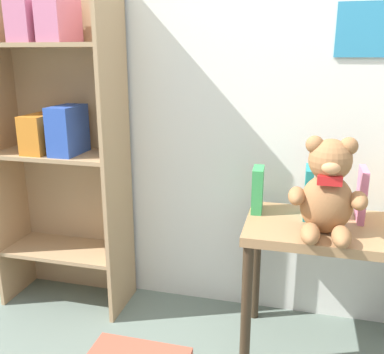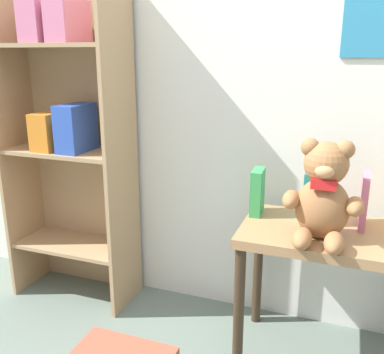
{
  "view_description": "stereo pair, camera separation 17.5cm",
  "coord_description": "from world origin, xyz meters",
  "px_view_note": "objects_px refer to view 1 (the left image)",
  "views": [
    {
      "loc": [
        0.13,
        -0.48,
        1.18
      ],
      "look_at": [
        -0.29,
        1.15,
        0.69
      ],
      "focal_mm": 40.0,
      "sensor_mm": 36.0,
      "label": 1
    },
    {
      "loc": [
        0.3,
        -0.43,
        1.18
      ],
      "look_at": [
        -0.29,
        1.15,
        0.69
      ],
      "focal_mm": 40.0,
      "sensor_mm": 36.0,
      "label": 2
    }
  ],
  "objects_px": {
    "book_standing_teal": "(308,192)",
    "book_standing_pink": "(362,194)",
    "teddy_bear": "(328,191)",
    "book_standing_green": "(258,190)",
    "display_table": "(331,247)",
    "bookshelf_side": "(60,132)"
  },
  "relations": [
    {
      "from": "book_standing_green",
      "to": "book_standing_pink",
      "type": "bearing_deg",
      "value": -2.08
    },
    {
      "from": "book_standing_green",
      "to": "book_standing_teal",
      "type": "relative_size",
      "value": 0.91
    },
    {
      "from": "display_table",
      "to": "teddy_bear",
      "type": "distance_m",
      "value": 0.27
    },
    {
      "from": "book_standing_green",
      "to": "bookshelf_side",
      "type": "bearing_deg",
      "value": 174.14
    },
    {
      "from": "bookshelf_side",
      "to": "book_standing_green",
      "type": "xyz_separation_m",
      "value": [
        0.91,
        -0.05,
        -0.19
      ]
    },
    {
      "from": "display_table",
      "to": "teddy_bear",
      "type": "bearing_deg",
      "value": -113.92
    },
    {
      "from": "book_standing_teal",
      "to": "bookshelf_side",
      "type": "bearing_deg",
      "value": 176.8
    },
    {
      "from": "teddy_bear",
      "to": "book_standing_green",
      "type": "xyz_separation_m",
      "value": [
        -0.26,
        0.17,
        -0.07
      ]
    },
    {
      "from": "display_table",
      "to": "book_standing_teal",
      "type": "height_order",
      "value": "book_standing_teal"
    },
    {
      "from": "book_standing_green",
      "to": "book_standing_teal",
      "type": "distance_m",
      "value": 0.2
    },
    {
      "from": "book_standing_green",
      "to": "book_standing_pink",
      "type": "xyz_separation_m",
      "value": [
        0.4,
        0.0,
        0.01
      ]
    },
    {
      "from": "book_standing_pink",
      "to": "bookshelf_side",
      "type": "bearing_deg",
      "value": 178.45
    },
    {
      "from": "display_table",
      "to": "book_standing_teal",
      "type": "distance_m",
      "value": 0.23
    },
    {
      "from": "book_standing_teal",
      "to": "book_standing_pink",
      "type": "height_order",
      "value": "book_standing_pink"
    },
    {
      "from": "bookshelf_side",
      "to": "teddy_bear",
      "type": "xyz_separation_m",
      "value": [
        1.17,
        -0.22,
        -0.12
      ]
    },
    {
      "from": "book_standing_teal",
      "to": "book_standing_green",
      "type": "bearing_deg",
      "value": 177.18
    },
    {
      "from": "display_table",
      "to": "book_standing_green",
      "type": "distance_m",
      "value": 0.36
    },
    {
      "from": "display_table",
      "to": "book_standing_pink",
      "type": "xyz_separation_m",
      "value": [
        0.1,
        0.08,
        0.19
      ]
    },
    {
      "from": "display_table",
      "to": "teddy_bear",
      "type": "xyz_separation_m",
      "value": [
        -0.04,
        -0.09,
        0.25
      ]
    },
    {
      "from": "display_table",
      "to": "book_standing_pink",
      "type": "relative_size",
      "value": 3.18
    },
    {
      "from": "teddy_bear",
      "to": "book_standing_green",
      "type": "bearing_deg",
      "value": 146.84
    },
    {
      "from": "teddy_bear",
      "to": "book_standing_teal",
      "type": "xyz_separation_m",
      "value": [
        -0.06,
        0.16,
        -0.06
      ]
    }
  ]
}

